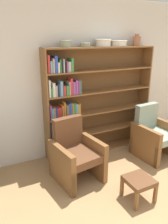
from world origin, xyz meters
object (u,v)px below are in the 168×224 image
(armchair_leather, at_px, (76,154))
(bowl_slate, at_px, (103,42))
(bowl_cream, at_px, (66,43))
(bowl_brass, at_px, (119,43))
(bookshelf, at_px, (89,103))
(footstool, at_px, (139,182))
(vase_tall, at_px, (137,41))
(armchair_cushioned, at_px, (154,135))
(bowl_sage, at_px, (85,44))

(armchair_leather, bearing_deg, bowl_slate, -150.61)
(bowl_cream, bearing_deg, bowl_brass, 0.00)
(bookshelf, distance_m, footstool, 1.65)
(bowl_cream, xyz_separation_m, vase_tall, (1.41, 0.00, 0.03))
(bowl_slate, relative_size, armchair_cushioned, 0.30)
(bookshelf, relative_size, footstool, 5.94)
(bowl_slate, xyz_separation_m, vase_tall, (0.71, 0.00, 0.02))
(bowl_slate, bearing_deg, bookshelf, 176.47)
(bookshelf, distance_m, vase_tall, 1.45)
(vase_tall, bearing_deg, armchair_leather, -157.35)
(bowl_brass, height_order, armchair_leather, bowl_brass)
(armchair_cushioned, bearing_deg, bookshelf, -37.54)
(bowl_slate, distance_m, armchair_cushioned, 1.89)
(bookshelf, relative_size, armchair_leather, 2.23)
(armchair_leather, bearing_deg, bowl_brass, -159.27)
(bookshelf, xyz_separation_m, armchair_cushioned, (1.00, -0.66, -0.56))
(bowl_sage, distance_m, bowl_brass, 0.67)
(bookshelf, bearing_deg, armchair_leather, -131.04)
(footstool, bearing_deg, bowl_sage, 92.19)
(bowl_brass, bearing_deg, bowl_sage, 180.00)
(bowl_cream, distance_m, armchair_cushioned, 2.25)
(vase_tall, relative_size, armchair_leather, 0.22)
(bowl_cream, xyz_separation_m, armchair_cushioned, (1.44, -0.64, -1.60))
(bowl_cream, bearing_deg, armchair_leather, -102.34)
(bowl_brass, height_order, footstool, bowl_brass)
(bowl_slate, distance_m, footstool, 2.31)
(bowl_sage, height_order, armchair_cushioned, bowl_sage)
(bookshelf, xyz_separation_m, bowl_sage, (-0.08, -0.02, 1.02))
(footstool, bearing_deg, vase_tall, 56.00)
(vase_tall, distance_m, footstool, 2.52)
(bowl_slate, height_order, vase_tall, vase_tall)
(bowl_sage, distance_m, armchair_cushioned, 2.02)
(bowl_slate, bearing_deg, footstool, -100.85)
(bowl_brass, bearing_deg, bookshelf, 178.45)
(bowl_brass, xyz_separation_m, footstool, (-0.61, -1.48, -1.74))
(bowl_sage, relative_size, armchair_cushioned, 0.18)
(bowl_cream, distance_m, vase_tall, 1.41)
(armchair_cushioned, bearing_deg, bowl_sage, -34.84)
(bowl_sage, xyz_separation_m, vase_tall, (1.06, 0.00, 0.05))
(bookshelf, bearing_deg, bowl_sage, -169.41)
(bowl_slate, relative_size, footstool, 0.80)
(bookshelf, xyz_separation_m, bowl_cream, (-0.43, -0.02, 1.04))
(armchair_cushioned, relative_size, footstool, 2.66)
(vase_tall, bearing_deg, bowl_brass, -180.00)
(armchair_leather, bearing_deg, armchair_cushioned, 171.60)
(bowl_brass, bearing_deg, vase_tall, 0.00)
(vase_tall, height_order, footstool, vase_tall)
(bowl_sage, relative_size, footstool, 0.49)
(bookshelf, bearing_deg, vase_tall, -0.93)
(bowl_cream, distance_m, armchair_leather, 1.73)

